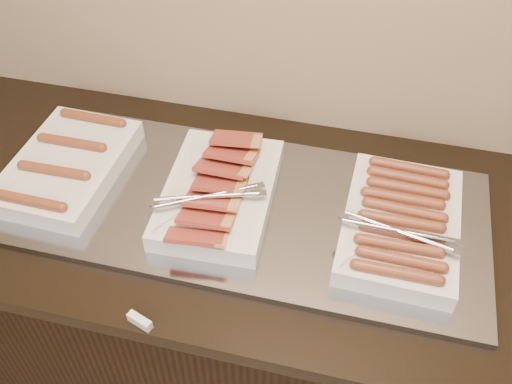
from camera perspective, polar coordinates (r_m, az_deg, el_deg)
counter at (r=1.76m, az=-2.29°, el=-11.45°), size 2.06×0.76×0.90m
warming_tray at (r=1.39m, az=-1.97°, el=-1.38°), size 1.20×0.50×0.02m
dish_left at (r=1.52m, az=-18.36°, el=2.58°), size 0.26×0.38×0.07m
dish_center at (r=1.37m, az=-3.77°, el=0.03°), size 0.28×0.41×0.09m
dish_right at (r=1.34m, az=14.28°, el=-3.09°), size 0.28×0.39×0.08m
label_holder at (r=1.22m, az=-11.54°, el=-12.53°), size 0.06×0.03×0.02m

